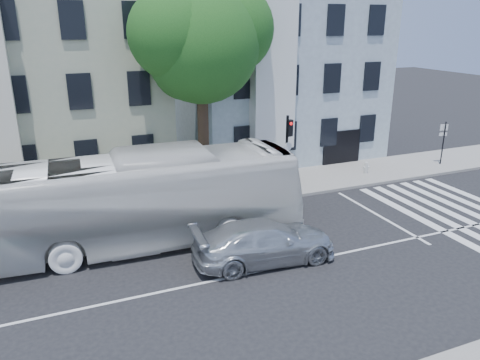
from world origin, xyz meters
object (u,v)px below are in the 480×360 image
traffic_signal (288,144)px  sedan (265,242)px  bus (132,201)px  fire_hydrant (366,167)px

traffic_signal → sedan: bearing=-130.3°
bus → fire_hydrant: 14.64m
sedan → fire_hydrant: sedan is taller
bus → traffic_signal: 8.94m
bus → traffic_signal: traffic_signal is taller
sedan → fire_hydrant: size_ratio=7.86×
sedan → traffic_signal: 7.64m
traffic_signal → fire_hydrant: 6.12m
traffic_signal → fire_hydrant: (5.66, 0.86, -2.14)m
sedan → fire_hydrant: 12.06m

